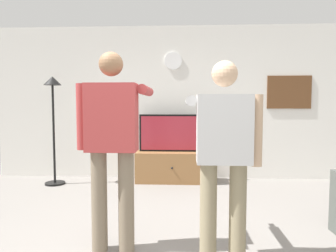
{
  "coord_description": "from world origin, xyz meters",
  "views": [
    {
      "loc": [
        0.19,
        -2.51,
        1.3
      ],
      "look_at": [
        0.0,
        1.2,
        1.05
      ],
      "focal_mm": 32.47,
      "sensor_mm": 36.0,
      "label": 1
    }
  ],
  "objects_px": {
    "person_standing_nearer_lamp": "(112,139)",
    "television": "(173,133)",
    "person_standing_nearer_couch": "(223,149)",
    "framed_picture": "(289,92)",
    "wall_clock": "(173,61)",
    "floor_lamp": "(53,107)",
    "tv_stand": "(173,167)"
  },
  "relations": [
    {
      "from": "wall_clock",
      "to": "floor_lamp",
      "type": "distance_m",
      "value": 2.18
    },
    {
      "from": "person_standing_nearer_lamp",
      "to": "tv_stand",
      "type": "bearing_deg",
      "value": 79.89
    },
    {
      "from": "wall_clock",
      "to": "person_standing_nearer_lamp",
      "type": "xyz_separation_m",
      "value": [
        -0.44,
        -2.78,
        -1.08
      ]
    },
    {
      "from": "tv_stand",
      "to": "floor_lamp",
      "type": "height_order",
      "value": "floor_lamp"
    },
    {
      "from": "television",
      "to": "person_standing_nearer_lamp",
      "type": "bearing_deg",
      "value": -99.93
    },
    {
      "from": "floor_lamp",
      "to": "person_standing_nearer_lamp",
      "type": "bearing_deg",
      "value": -56.03
    },
    {
      "from": "framed_picture",
      "to": "person_standing_nearer_couch",
      "type": "bearing_deg",
      "value": -117.31
    },
    {
      "from": "wall_clock",
      "to": "person_standing_nearer_couch",
      "type": "relative_size",
      "value": 0.19
    },
    {
      "from": "floor_lamp",
      "to": "wall_clock",
      "type": "bearing_deg",
      "value": 15.92
    },
    {
      "from": "person_standing_nearer_lamp",
      "to": "person_standing_nearer_couch",
      "type": "bearing_deg",
      "value": -8.49
    },
    {
      "from": "wall_clock",
      "to": "tv_stand",
      "type": "bearing_deg",
      "value": -90.0
    },
    {
      "from": "wall_clock",
      "to": "television",
      "type": "bearing_deg",
      "value": -90.0
    },
    {
      "from": "tv_stand",
      "to": "person_standing_nearer_couch",
      "type": "distance_m",
      "value": 2.76
    },
    {
      "from": "wall_clock",
      "to": "person_standing_nearer_couch",
      "type": "xyz_separation_m",
      "value": [
        0.51,
        -2.92,
        -1.14
      ]
    },
    {
      "from": "wall_clock",
      "to": "framed_picture",
      "type": "height_order",
      "value": "wall_clock"
    },
    {
      "from": "wall_clock",
      "to": "floor_lamp",
      "type": "xyz_separation_m",
      "value": [
        -1.94,
        -0.55,
        -0.82
      ]
    },
    {
      "from": "framed_picture",
      "to": "television",
      "type": "bearing_deg",
      "value": -172.98
    },
    {
      "from": "tv_stand",
      "to": "framed_picture",
      "type": "height_order",
      "value": "framed_picture"
    },
    {
      "from": "person_standing_nearer_lamp",
      "to": "television",
      "type": "bearing_deg",
      "value": 80.07
    },
    {
      "from": "person_standing_nearer_couch",
      "to": "person_standing_nearer_lamp",
      "type": "bearing_deg",
      "value": 171.51
    },
    {
      "from": "person_standing_nearer_couch",
      "to": "framed_picture",
      "type": "bearing_deg",
      "value": 62.69
    },
    {
      "from": "floor_lamp",
      "to": "person_standing_nearer_lamp",
      "type": "relative_size",
      "value": 1.0
    },
    {
      "from": "tv_stand",
      "to": "television",
      "type": "height_order",
      "value": "television"
    },
    {
      "from": "tv_stand",
      "to": "floor_lamp",
      "type": "xyz_separation_m",
      "value": [
        -1.94,
        -0.26,
        1.01
      ]
    },
    {
      "from": "floor_lamp",
      "to": "person_standing_nearer_lamp",
      "type": "xyz_separation_m",
      "value": [
        1.5,
        -2.22,
        -0.26
      ]
    },
    {
      "from": "floor_lamp",
      "to": "person_standing_nearer_lamp",
      "type": "height_order",
      "value": "floor_lamp"
    },
    {
      "from": "wall_clock",
      "to": "floor_lamp",
      "type": "height_order",
      "value": "wall_clock"
    },
    {
      "from": "framed_picture",
      "to": "person_standing_nearer_lamp",
      "type": "height_order",
      "value": "framed_picture"
    },
    {
      "from": "wall_clock",
      "to": "framed_picture",
      "type": "xyz_separation_m",
      "value": [
        2.02,
        0.0,
        -0.55
      ]
    },
    {
      "from": "person_standing_nearer_couch",
      "to": "floor_lamp",
      "type": "bearing_deg",
      "value": 136.03
    },
    {
      "from": "tv_stand",
      "to": "floor_lamp",
      "type": "distance_m",
      "value": 2.2
    },
    {
      "from": "wall_clock",
      "to": "person_standing_nearer_lamp",
      "type": "height_order",
      "value": "wall_clock"
    }
  ]
}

